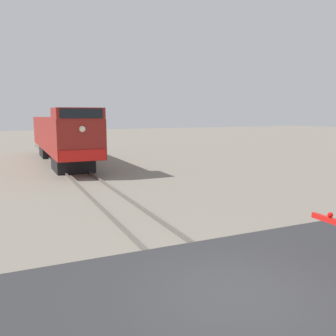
{
  "coord_description": "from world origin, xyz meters",
  "views": [
    {
      "loc": [
        -4.07,
        -5.72,
        3.79
      ],
      "look_at": [
        0.97,
        5.36,
        1.94
      ],
      "focal_mm": 38.61,
      "sensor_mm": 36.0,
      "label": 1
    }
  ],
  "objects": [
    {
      "name": "ground_plane",
      "position": [
        0.0,
        0.0,
        0.0
      ],
      "size": [
        160.0,
        160.0,
        0.0
      ],
      "primitive_type": "plane",
      "color": "gray"
    },
    {
      "name": "rail_track_left",
      "position": [
        -0.72,
        0.0,
        0.07
      ],
      "size": [
        0.08,
        80.0,
        0.15
      ],
      "primitive_type": "cube",
      "color": "#59544C",
      "rests_on": "ground_plane"
    },
    {
      "name": "rail_track_right",
      "position": [
        0.72,
        0.0,
        0.07
      ],
      "size": [
        0.08,
        80.0,
        0.15
      ],
      "primitive_type": "cube",
      "color": "#59544C",
      "rests_on": "ground_plane"
    },
    {
      "name": "road_surface",
      "position": [
        0.0,
        0.0,
        0.08
      ],
      "size": [
        36.0,
        5.89,
        0.16
      ],
      "primitive_type": "cube",
      "color": "#2D2D30",
      "rests_on": "ground_plane"
    },
    {
      "name": "locomotive",
      "position": [
        0.0,
        22.69,
        2.09
      ],
      "size": [
        2.82,
        16.19,
        4.12
      ],
      "color": "black",
      "rests_on": "ground_plane"
    }
  ]
}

